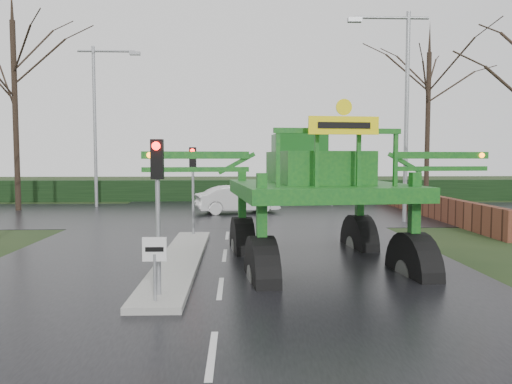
{
  "coord_description": "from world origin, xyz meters",
  "views": [
    {
      "loc": [
        0.41,
        -11.73,
        3.14
      ],
      "look_at": [
        1.02,
        4.62,
        2.0
      ],
      "focal_mm": 35.0,
      "sensor_mm": 36.0,
      "label": 1
    }
  ],
  "objects_px": {
    "traffic_signal_mid": "(193,172)",
    "traffic_signal_far": "(332,166)",
    "crop_sprayer": "(260,174)",
    "white_sedan": "(237,213)",
    "street_light_right": "(401,97)",
    "street_light_left_far": "(99,112)",
    "keep_left_sign": "(155,258)",
    "traffic_signal_near": "(157,183)"
  },
  "relations": [
    {
      "from": "traffic_signal_far",
      "to": "street_light_left_far",
      "type": "bearing_deg",
      "value": 0.03
    },
    {
      "from": "traffic_signal_far",
      "to": "crop_sprayer",
      "type": "relative_size",
      "value": 0.34
    },
    {
      "from": "keep_left_sign",
      "to": "crop_sprayer",
      "type": "distance_m",
      "value": 3.84
    },
    {
      "from": "crop_sprayer",
      "to": "traffic_signal_mid",
      "type": "bearing_deg",
      "value": 103.3
    },
    {
      "from": "traffic_signal_mid",
      "to": "white_sedan",
      "type": "bearing_deg",
      "value": 78.83
    },
    {
      "from": "street_light_left_far",
      "to": "traffic_signal_mid",
      "type": "bearing_deg",
      "value": -61.14
    },
    {
      "from": "keep_left_sign",
      "to": "crop_sprayer",
      "type": "height_order",
      "value": "crop_sprayer"
    },
    {
      "from": "traffic_signal_far",
      "to": "white_sedan",
      "type": "bearing_deg",
      "value": 32.53
    },
    {
      "from": "street_light_right",
      "to": "keep_left_sign",
      "type": "bearing_deg",
      "value": -125.12
    },
    {
      "from": "traffic_signal_mid",
      "to": "crop_sprayer",
      "type": "relative_size",
      "value": 0.34
    },
    {
      "from": "traffic_signal_near",
      "to": "traffic_signal_far",
      "type": "bearing_deg",
      "value": 69.64
    },
    {
      "from": "traffic_signal_mid",
      "to": "street_light_left_far",
      "type": "xyz_separation_m",
      "value": [
        -6.89,
        12.51,
        3.4
      ]
    },
    {
      "from": "traffic_signal_far",
      "to": "traffic_signal_mid",
      "type": "bearing_deg",
      "value": 58.07
    },
    {
      "from": "keep_left_sign",
      "to": "street_light_left_far",
      "type": "relative_size",
      "value": 0.14
    },
    {
      "from": "traffic_signal_near",
      "to": "traffic_signal_far",
      "type": "distance_m",
      "value": 22.42
    },
    {
      "from": "white_sedan",
      "to": "street_light_right",
      "type": "bearing_deg",
      "value": -132.01
    },
    {
      "from": "keep_left_sign",
      "to": "crop_sprayer",
      "type": "xyz_separation_m",
      "value": [
        2.29,
        2.59,
        1.66
      ]
    },
    {
      "from": "traffic_signal_mid",
      "to": "traffic_signal_far",
      "type": "relative_size",
      "value": 1.0
    },
    {
      "from": "traffic_signal_mid",
      "to": "traffic_signal_far",
      "type": "distance_m",
      "value": 14.75
    },
    {
      "from": "traffic_signal_far",
      "to": "street_light_left_far",
      "type": "height_order",
      "value": "street_light_left_far"
    },
    {
      "from": "traffic_signal_mid",
      "to": "crop_sprayer",
      "type": "bearing_deg",
      "value": -70.29
    },
    {
      "from": "street_light_right",
      "to": "white_sedan",
      "type": "height_order",
      "value": "street_light_right"
    },
    {
      "from": "traffic_signal_near",
      "to": "keep_left_sign",
      "type": "bearing_deg",
      "value": -90.0
    },
    {
      "from": "street_light_right",
      "to": "street_light_left_far",
      "type": "distance_m",
      "value": 18.24
    },
    {
      "from": "street_light_left_far",
      "to": "traffic_signal_near",
      "type": "bearing_deg",
      "value": -71.83
    },
    {
      "from": "keep_left_sign",
      "to": "white_sedan",
      "type": "bearing_deg",
      "value": 84.48
    },
    {
      "from": "traffic_signal_far",
      "to": "white_sedan",
      "type": "height_order",
      "value": "traffic_signal_far"
    },
    {
      "from": "street_light_left_far",
      "to": "keep_left_sign",
      "type": "bearing_deg",
      "value": -72.22
    },
    {
      "from": "traffic_signal_far",
      "to": "traffic_signal_near",
      "type": "bearing_deg",
      "value": 69.64
    },
    {
      "from": "crop_sprayer",
      "to": "keep_left_sign",
      "type": "bearing_deg",
      "value": -137.96
    },
    {
      "from": "street_light_left_far",
      "to": "crop_sprayer",
      "type": "height_order",
      "value": "street_light_left_far"
    },
    {
      "from": "street_light_right",
      "to": "white_sedan",
      "type": "xyz_separation_m",
      "value": [
        -7.79,
        4.12,
        -5.99
      ]
    },
    {
      "from": "traffic_signal_mid",
      "to": "white_sedan",
      "type": "distance_m",
      "value": 9.17
    },
    {
      "from": "traffic_signal_near",
      "to": "white_sedan",
      "type": "bearing_deg",
      "value": 84.32
    },
    {
      "from": "keep_left_sign",
      "to": "street_light_right",
      "type": "relative_size",
      "value": 0.14
    },
    {
      "from": "traffic_signal_mid",
      "to": "white_sedan",
      "type": "height_order",
      "value": "traffic_signal_mid"
    },
    {
      "from": "crop_sprayer",
      "to": "street_light_left_far",
      "type": "bearing_deg",
      "value": 109.5
    },
    {
      "from": "traffic_signal_near",
      "to": "white_sedan",
      "type": "distance_m",
      "value": 17.41
    },
    {
      "from": "traffic_signal_far",
      "to": "crop_sprayer",
      "type": "height_order",
      "value": "crop_sprayer"
    },
    {
      "from": "traffic_signal_mid",
      "to": "street_light_right",
      "type": "height_order",
      "value": "street_light_right"
    },
    {
      "from": "street_light_left_far",
      "to": "street_light_right",
      "type": "bearing_deg",
      "value": -26.02
    },
    {
      "from": "white_sedan",
      "to": "crop_sprayer",
      "type": "bearing_deg",
      "value": 168.11
    }
  ]
}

